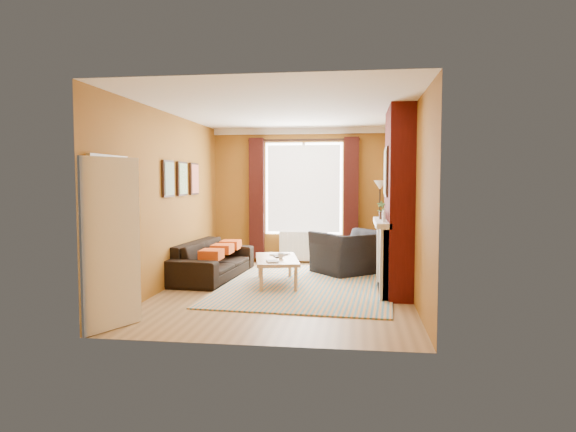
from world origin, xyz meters
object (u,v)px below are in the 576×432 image
at_px(coffee_table, 277,261).
at_px(floor_lamp, 380,199).
at_px(sofa, 213,260).
at_px(wicker_stool, 333,257).
at_px(armchair, 351,253).

xyz_separation_m(coffee_table, floor_lamp, (1.76, 2.01, 0.96)).
bearing_deg(floor_lamp, coffee_table, -131.17).
relative_size(sofa, floor_lamp, 1.29).
height_order(coffee_table, wicker_stool, coffee_table).
bearing_deg(coffee_table, floor_lamp, 37.04).
bearing_deg(coffee_table, sofa, 148.72).
height_order(armchair, floor_lamp, floor_lamp).
distance_m(armchair, coffee_table, 1.67).
bearing_deg(armchair, sofa, -23.12).
bearing_deg(sofa, coffee_table, -104.76).
bearing_deg(sofa, wicker_stool, -54.20).
relative_size(armchair, coffee_table, 0.83).
bearing_deg(armchair, coffee_table, 4.03).
xyz_separation_m(armchair, coffee_table, (-1.20, -1.16, 0.01)).
xyz_separation_m(armchair, wicker_stool, (-0.34, 0.51, -0.18)).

